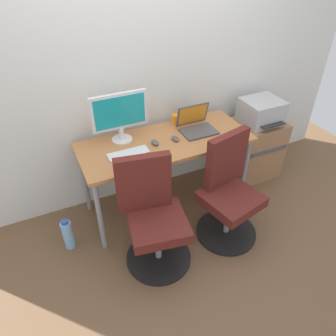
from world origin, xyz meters
TOP-DOWN VIEW (x-y plane):
  - ground_plane at (0.00, 0.00)m, footprint 5.28×5.28m
  - back_wall at (0.00, 0.39)m, footprint 4.40×0.04m
  - desk at (0.00, 0.00)m, footprint 1.52×0.63m
  - office_chair_left at (-0.35, -0.52)m, footprint 0.54×0.54m
  - office_chair_right at (0.35, -0.52)m, footprint 0.54×0.54m
  - side_cabinet at (1.10, 0.09)m, footprint 0.51×0.45m
  - printer at (1.10, 0.09)m, footprint 0.38×0.40m
  - water_bottle_on_floor at (-0.98, -0.13)m, footprint 0.09×0.09m
  - desktop_monitor at (-0.34, 0.17)m, footprint 0.48×0.18m
  - open_laptop at (0.33, 0.05)m, footprint 0.31×0.27m
  - keyboard_by_monitor at (-0.33, -0.23)m, footprint 0.34×0.12m
  - keyboard_by_laptop at (-0.37, -0.07)m, footprint 0.34×0.12m
  - mouse_by_monitor at (-0.10, -0.01)m, footprint 0.06×0.10m
  - mouse_by_laptop at (0.08, -0.03)m, footprint 0.06×0.10m
  - coffee_mug at (0.22, 0.24)m, footprint 0.08×0.08m
  - pen_cup at (0.42, 0.25)m, footprint 0.07×0.07m

SIDE VIEW (x-z plane):
  - ground_plane at x=0.00m, z-range 0.00..0.00m
  - water_bottle_on_floor at x=-0.98m, z-range -0.01..0.30m
  - side_cabinet at x=1.10m, z-range 0.00..0.64m
  - office_chair_left at x=-0.35m, z-range -0.05..0.89m
  - office_chair_right at x=0.35m, z-range -0.05..0.89m
  - desk at x=0.00m, z-range 0.30..1.05m
  - keyboard_by_monitor at x=-0.33m, z-range 0.75..0.77m
  - keyboard_by_laptop at x=-0.37m, z-range 0.75..0.77m
  - printer at x=1.10m, z-range 0.64..0.88m
  - mouse_by_monitor at x=-0.10m, z-range 0.75..0.79m
  - mouse_by_laptop at x=0.08m, z-range 0.75..0.79m
  - coffee_mug at x=0.22m, z-range 0.75..0.85m
  - pen_cup at x=0.42m, z-range 0.75..0.86m
  - open_laptop at x=0.33m, z-range 0.70..0.92m
  - desktop_monitor at x=-0.34m, z-range 0.79..1.22m
  - back_wall at x=0.00m, z-range 0.00..2.60m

